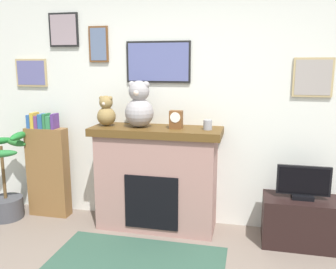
% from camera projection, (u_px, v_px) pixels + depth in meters
% --- Properties ---
extents(back_wall, '(5.20, 0.15, 2.60)m').
position_uv_depth(back_wall, '(185.00, 106.00, 3.92)').
color(back_wall, silver).
rests_on(back_wall, ground_plane).
extents(fireplace, '(1.37, 0.51, 1.11)m').
position_uv_depth(fireplace, '(157.00, 177.00, 3.84)').
color(fireplace, '#9B7067').
rests_on(fireplace, ground_plane).
extents(bookshelf, '(0.48, 0.16, 1.22)m').
position_uv_depth(bookshelf, '(48.00, 168.00, 4.15)').
color(bookshelf, brown).
rests_on(bookshelf, ground_plane).
extents(potted_plant, '(0.58, 0.60, 1.01)m').
position_uv_depth(potted_plant, '(5.00, 188.00, 4.10)').
color(potted_plant, '#3F3F44').
rests_on(potted_plant, ground_plane).
extents(tv_stand, '(0.73, 0.40, 0.48)m').
position_uv_depth(tv_stand, '(300.00, 222.00, 3.51)').
color(tv_stand, black).
rests_on(tv_stand, ground_plane).
extents(television, '(0.50, 0.14, 0.33)m').
position_uv_depth(television, '(303.00, 184.00, 3.43)').
color(television, black).
rests_on(television, tv_stand).
extents(candle_jar, '(0.09, 0.09, 0.10)m').
position_uv_depth(candle_jar, '(208.00, 125.00, 3.59)').
color(candle_jar, gray).
rests_on(candle_jar, fireplace).
extents(mantel_clock, '(0.13, 0.10, 0.18)m').
position_uv_depth(mantel_clock, '(176.00, 120.00, 3.65)').
color(mantel_clock, brown).
rests_on(mantel_clock, fireplace).
extents(teddy_bear_tan, '(0.20, 0.20, 0.32)m').
position_uv_depth(teddy_bear_tan, '(106.00, 112.00, 3.81)').
color(teddy_bear_tan, olive).
rests_on(teddy_bear_tan, fireplace).
extents(teddy_bear_cream, '(0.30, 0.30, 0.48)m').
position_uv_depth(teddy_bear_cream, '(139.00, 106.00, 3.71)').
color(teddy_bear_cream, gray).
rests_on(teddy_bear_cream, fireplace).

